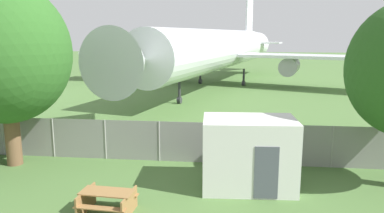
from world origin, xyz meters
TOP-DOWN VIEW (x-y plane):
  - perimeter_fence at (-0.00, 11.42)m, footprint 56.07×0.07m
  - airplane at (1.53, 37.09)m, footprint 34.97×43.52m
  - portable_cabin at (3.96, 8.83)m, footprint 3.54×2.41m
  - picnic_bench_open_grass at (-0.64, 6.16)m, footprint 1.79×1.51m
  - tree_left_of_cabin at (-6.35, 10.22)m, footprint 5.52×5.52m

SIDE VIEW (x-z plane):
  - picnic_bench_open_grass at x=-0.64m, z-range 0.09..0.85m
  - perimeter_fence at x=0.00m, z-range 0.00..1.87m
  - portable_cabin at x=3.96m, z-range 0.00..2.68m
  - airplane at x=1.53m, z-range -2.33..10.41m
  - tree_left_of_cabin at x=-6.35m, z-range 0.95..8.95m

